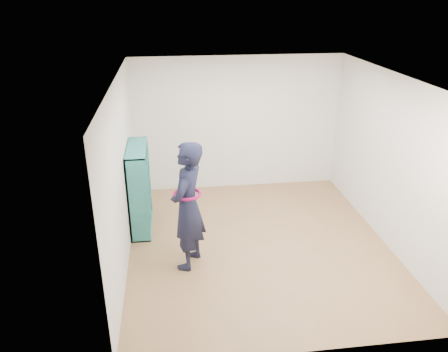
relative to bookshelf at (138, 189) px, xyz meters
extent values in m
plane|color=#946A43|center=(1.86, -0.81, -0.69)|extent=(4.50, 4.50, 0.00)
plane|color=white|center=(1.86, -0.81, 1.91)|extent=(4.50, 4.50, 0.00)
cube|color=silver|center=(-0.14, -0.81, 0.61)|extent=(0.02, 4.50, 2.60)
cube|color=silver|center=(3.86, -0.81, 0.61)|extent=(0.02, 4.50, 2.60)
cube|color=silver|center=(1.86, 1.44, 0.61)|extent=(4.00, 0.02, 2.60)
cube|color=silver|center=(1.86, -3.06, 0.61)|extent=(4.00, 0.02, 2.60)
cube|color=teal|center=(0.02, -0.52, 0.02)|extent=(0.31, 0.02, 1.42)
cube|color=teal|center=(0.02, 0.53, 0.02)|extent=(0.31, 0.02, 1.42)
cube|color=teal|center=(0.02, 0.01, -0.68)|extent=(0.31, 1.06, 0.02)
cube|color=teal|center=(0.02, 0.01, 0.71)|extent=(0.31, 1.06, 0.02)
cube|color=teal|center=(-0.12, 0.01, 0.02)|extent=(0.02, 1.06, 1.42)
cube|color=teal|center=(0.02, -0.16, 0.02)|extent=(0.29, 0.02, 1.37)
cube|color=teal|center=(0.02, 0.17, 0.02)|extent=(0.29, 0.02, 1.37)
cube|color=teal|center=(0.02, 0.01, -0.33)|extent=(0.29, 1.02, 0.02)
cube|color=teal|center=(0.02, 0.01, 0.02)|extent=(0.29, 1.02, 0.02)
cube|color=teal|center=(0.02, 0.01, 0.36)|extent=(0.29, 1.02, 0.02)
cube|color=beige|center=(0.04, -0.34, -0.63)|extent=(0.19, 0.12, 0.05)
cube|color=black|center=(0.05, -0.39, -0.21)|extent=(0.16, 0.14, 0.22)
cube|color=maroon|center=(0.05, -0.39, 0.15)|extent=(0.16, 0.14, 0.25)
cube|color=silver|center=(0.04, -0.34, 0.41)|extent=(0.19, 0.12, 0.07)
cube|color=navy|center=(0.05, -0.05, -0.55)|extent=(0.16, 0.14, 0.21)
cube|color=brown|center=(0.05, -0.05, -0.19)|extent=(0.16, 0.14, 0.24)
cube|color=#BFB28C|center=(0.04, 0.00, 0.05)|extent=(0.19, 0.12, 0.05)
cube|color=#26594C|center=(0.05, -0.05, 0.46)|extent=(0.16, 0.14, 0.18)
cube|color=beige|center=(0.05, 0.29, -0.53)|extent=(0.16, 0.14, 0.25)
cube|color=black|center=(0.04, 0.34, -0.29)|extent=(0.19, 0.12, 0.05)
cube|color=maroon|center=(0.05, 0.29, 0.15)|extent=(0.16, 0.14, 0.24)
cube|color=silver|center=(0.05, 0.29, 0.49)|extent=(0.16, 0.14, 0.24)
imported|color=black|center=(0.76, -1.20, 0.25)|extent=(0.69, 0.81, 1.88)
torus|color=#9F0C53|center=(0.76, -1.20, 0.44)|extent=(0.51, 0.51, 0.04)
cube|color=silver|center=(0.65, -1.07, 0.37)|extent=(0.05, 0.10, 0.13)
cube|color=black|center=(0.65, -1.07, 0.37)|extent=(0.04, 0.09, 0.13)
camera|label=1|loc=(0.57, -6.59, 3.03)|focal=35.00mm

